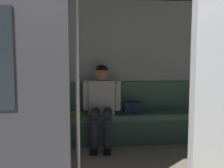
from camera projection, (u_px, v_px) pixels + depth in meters
name	position (u px, v px, depth m)	size (l,w,h in m)	color
train_car	(109.00, 42.00, 3.42)	(6.40, 2.53, 2.28)	#ADAFB5
bench_seat	(107.00, 121.00, 4.46)	(3.08, 0.44, 0.45)	#4C7566
person_seated	(102.00, 100.00, 4.36)	(0.55, 0.71, 1.18)	silver
handbag	(132.00, 107.00, 4.52)	(0.26, 0.15, 0.17)	#262D4C
book	(75.00, 113.00, 4.45)	(0.15, 0.22, 0.03)	gold
grab_pole_door	(77.00, 85.00, 2.87)	(0.04, 0.04, 2.14)	silver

